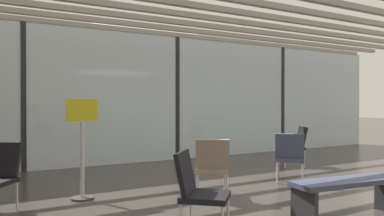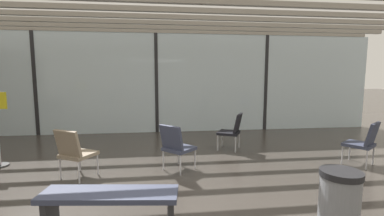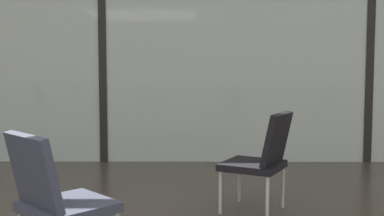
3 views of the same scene
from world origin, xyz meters
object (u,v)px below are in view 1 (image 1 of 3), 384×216
lounge_chair_1 (296,144)px  waiting_bench (349,188)px  lounge_chair_5 (290,154)px  lounge_chair_3 (197,187)px  lounge_chair_4 (212,164)px  info_sign (82,152)px  parked_airplane (136,82)px

lounge_chair_1 → waiting_bench: lounge_chair_1 is taller
lounge_chair_5 → waiting_bench: size_ratio=0.57×
lounge_chair_3 → lounge_chair_4: 1.57m
lounge_chair_1 → info_sign: size_ratio=0.60×
lounge_chair_3 → lounge_chair_5: size_ratio=1.00×
lounge_chair_3 → info_sign: bearing=60.8°
lounge_chair_4 → waiting_bench: lounge_chair_4 is taller
lounge_chair_3 → lounge_chair_1: bearing=-14.7°
lounge_chair_3 → lounge_chair_4: size_ratio=1.00×
lounge_chair_5 → info_sign: size_ratio=0.60×
lounge_chair_4 → info_sign: bearing=3.5°
lounge_chair_1 → lounge_chair_3: bearing=-29.4°
lounge_chair_5 → lounge_chair_4: bearing=51.7°
parked_airplane → lounge_chair_5: (-0.57, -8.62, -1.71)m
lounge_chair_3 → info_sign: 2.19m
lounge_chair_4 → parked_airplane: bearing=-74.3°
lounge_chair_1 → waiting_bench: (-2.26, -3.09, -0.13)m
lounge_chair_3 → info_sign: info_sign is taller
lounge_chair_5 → info_sign: info_sign is taller
lounge_chair_1 → waiting_bench: bearing=-8.5°
lounge_chair_3 → lounge_chair_4: bearing=3.7°
lounge_chair_1 → waiting_bench: 3.84m
lounge_chair_3 → waiting_bench: (1.86, -0.43, -0.13)m
parked_airplane → lounge_chair_1: bearing=-83.5°
lounge_chair_4 → lounge_chair_5: 1.73m
lounge_chair_4 → lounge_chair_5: bearing=-143.7°
parked_airplane → lounge_chair_1: 7.61m
lounge_chair_3 → lounge_chair_4: same height
lounge_chair_1 → parked_airplane: bearing=-145.7°
waiting_bench → info_sign: 3.58m
lounge_chair_1 → lounge_chair_5: same height
parked_airplane → lounge_chair_3: 10.69m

